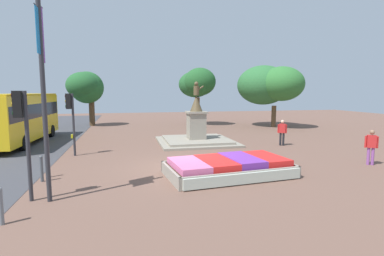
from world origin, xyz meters
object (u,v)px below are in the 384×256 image
Objects in this scene: banner_pole at (43,87)px; traffic_light_near_crossing at (23,125)px; flower_planter at (229,168)px; kerb_bollard_mid_a at (1,205)px; pedestrian_near_planter at (371,145)px; traffic_light_mid_block at (71,113)px; statue_monument at (196,133)px; kerb_bollard_north at (47,166)px; city_bus at (17,115)px; pedestrian_with_handbag at (282,131)px; kerb_bollard_mid_b at (42,168)px.

traffic_light_near_crossing is at bearing 167.75° from banner_pole.
kerb_bollard_mid_a is (-7.24, -3.07, 0.20)m from flower_planter.
banner_pole is 3.95× the size of pedestrian_near_planter.
traffic_light_mid_block is 0.51× the size of banner_pole.
statue_monument is 10.13m from kerb_bollard_north.
city_bus reaches higher than kerb_bollard_north.
city_bus is 13.64m from kerb_bollard_mid_a.
banner_pole reaches higher than pedestrian_near_planter.
statue_monument is 5.51m from pedestrian_with_handbag.
statue_monument reaches higher than kerb_bollard_north.
banner_pole is 7.14× the size of kerb_bollard_north.
banner_pole is at bearing -68.73° from city_bus.
traffic_light_near_crossing is at bearing -71.47° from city_bus.
kerb_bollard_mid_b is at bearing 109.03° from banner_pole.
banner_pole is 3.99× the size of pedestrian_with_handbag.
banner_pole is 0.71× the size of city_bus.
flower_planter is 1.54× the size of traffic_light_near_crossing.
city_bus is at bearing 105.82° from kerb_bollard_mid_a.
statue_monument reaches higher than traffic_light_near_crossing.
flower_planter is 0.81× the size of banner_pole.
kerb_bollard_north is at bearing -94.23° from traffic_light_mid_block.
statue_monument is 10.54m from kerb_bollard_mid_b.
flower_planter is 0.58× the size of city_bus.
kerb_bollard_mid_a is (-0.36, -8.42, -1.76)m from traffic_light_mid_block.
statue_monument is 0.77× the size of banner_pole.
traffic_light_mid_block is (-7.36, -2.55, 1.63)m from statue_monument.
kerb_bollard_mid_b is 1.11× the size of kerb_bollard_north.
flower_planter is 5.29× the size of kerb_bollard_mid_a.
pedestrian_near_planter is (6.99, 0.24, 0.62)m from flower_planter.
pedestrian_with_handbag is at bearing 104.88° from pedestrian_near_planter.
kerb_bollard_north is (-0.73, 2.81, -3.05)m from banner_pole.
flower_planter is 1.06× the size of statue_monument.
banner_pole is at bearing -12.25° from traffic_light_near_crossing.
kerb_bollard_mid_a is at bearing -94.01° from traffic_light_near_crossing.
traffic_light_mid_block is 6.18m from city_bus.
pedestrian_near_planter is 14.61m from kerb_bollard_mid_a.
traffic_light_mid_block is 3.31× the size of kerb_bollard_mid_a.
kerb_bollard_north is at bearing 85.05° from kerb_bollard_mid_b.
flower_planter is 7.99m from pedestrian_with_handbag.
pedestrian_with_handbag is 15.51m from kerb_bollard_mid_a.
banner_pole is (0.67, -0.15, 1.12)m from traffic_light_near_crossing.
flower_planter is 7.36m from banner_pole.
statue_monument is 10.06m from pedestrian_near_planter.
kerb_bollard_mid_b is at bearing -137.00° from statue_monument.
kerb_bollard_north is (0.06, 4.34, -0.05)m from kerb_bollard_mid_a.
traffic_light_near_crossing is at bearing -88.72° from kerb_bollard_north.
banner_pole is at bearing -75.39° from kerb_bollard_north.
statue_monument is 13.41m from kerb_bollard_mid_a.
pedestrian_near_planter is at bearing -20.23° from traffic_light_mid_block.
banner_pole is (-6.45, -1.54, 3.20)m from flower_planter.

